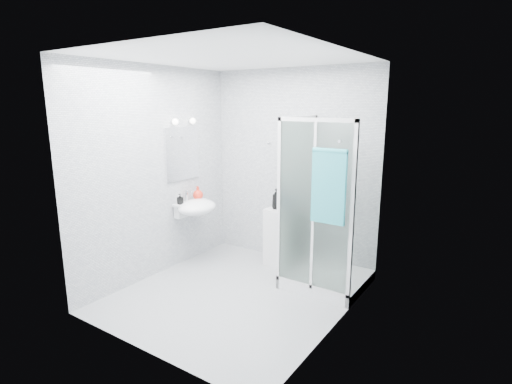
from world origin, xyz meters
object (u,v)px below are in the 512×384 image
Objects in this scene: wall_basin at (195,207)px; soap_dispenser_orange at (198,193)px; storage_cabinet at (279,237)px; hand_towel at (329,185)px; soap_dispenser_black at (180,199)px; shower_enclosure at (319,250)px; shampoo_bottle_b at (283,199)px; shampoo_bottle_a at (276,199)px.

wall_basin is 3.11× the size of soap_dispenser_orange.
storage_cabinet is 1.52m from hand_towel.
soap_dispenser_orange is at bearing 119.85° from wall_basin.
wall_basin is at bearing 177.47° from hand_towel.
hand_towel is 4.34× the size of soap_dispenser_orange.
soap_dispenser_orange is (-1.04, -0.44, 0.56)m from storage_cabinet.
wall_basin is 1.19m from storage_cabinet.
wall_basin reaches higher than soap_dispenser_black.
wall_basin is at bearing -142.02° from storage_cabinet.
shower_enclosure is 14.52× the size of soap_dispenser_black.
shower_enclosure is 3.57× the size of wall_basin.
storage_cabinet is at bearing 36.47° from soap_dispenser_black.
soap_dispenser_orange reaches higher than wall_basin.
soap_dispenser_black is (-2.02, -0.09, -0.40)m from hand_towel.
soap_dispenser_black reaches higher than storage_cabinet.
storage_cabinet is 0.52m from shampoo_bottle_b.
soap_dispenser_orange is at bearing 88.23° from soap_dispenser_black.
wall_basin is (-1.66, -0.32, 0.35)m from shower_enclosure.
shower_enclosure is at bearing -18.85° from shampoo_bottle_a.
soap_dispenser_orange is at bearing 173.11° from hand_towel.
shower_enclosure reaches higher than wall_basin.
soap_dispenser_black is at bearing -119.83° from wall_basin.
hand_towel reaches higher than wall_basin.
soap_dispenser_black is (-1.09, -0.80, 0.02)m from shampoo_bottle_b.
shampoo_bottle_b is (0.99, 0.62, 0.11)m from wall_basin.
soap_dispenser_orange is (-0.09, 0.16, 0.16)m from wall_basin.
soap_dispenser_black is at bearing -137.85° from storage_cabinet.
shampoo_bottle_a is at bearing -148.90° from shampoo_bottle_b.
shampoo_bottle_b reaches higher than soap_dispenser_black.
hand_towel is at bearing -6.89° from soap_dispenser_orange.
wall_basin is 2.00m from hand_towel.
shower_enclosure is at bearing 15.66° from soap_dispenser_black.
storage_cabinet is 3.02× the size of shampoo_bottle_b.
hand_towel reaches higher than storage_cabinet.
soap_dispenser_black is (-1.76, -0.49, 0.48)m from shower_enclosure.
shampoo_bottle_a is at bearing 22.65° from soap_dispenser_orange.
storage_cabinet is 5.67× the size of soap_dispenser_black.
shampoo_bottle_a is (-0.75, 0.26, 0.47)m from shower_enclosure.
hand_towel is at bearing -32.89° from shampoo_bottle_a.
shampoo_bottle_b is 1.17m from soap_dispenser_orange.
storage_cabinet is 1.41m from soap_dispenser_black.
wall_basin is at bearing 60.17° from soap_dispenser_black.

